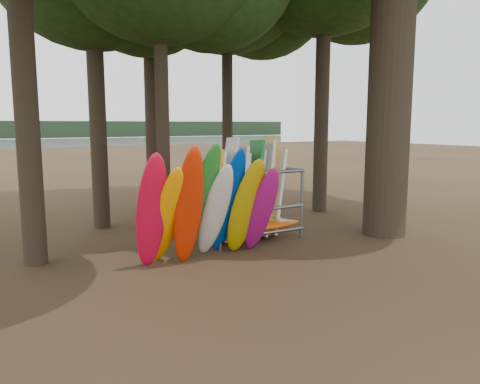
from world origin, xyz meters
TOP-DOWN VIEW (x-y plane):
  - ground at (0.00, 0.00)m, footprint 120.00×120.00m
  - lake at (0.00, 60.00)m, footprint 160.00×160.00m
  - kayak_row at (-1.51, 0.39)m, footprint 3.47×2.01m
  - storage_rack at (0.42, 1.83)m, footprint 2.88×1.52m

SIDE VIEW (x-z plane):
  - ground at x=0.00m, z-range 0.00..0.00m
  - lake at x=0.00m, z-range 0.00..0.00m
  - storage_rack at x=0.42m, z-range -0.48..2.40m
  - kayak_row at x=-1.51m, z-range -0.22..2.74m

